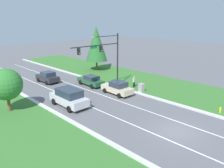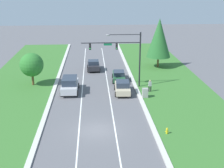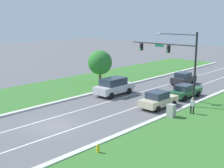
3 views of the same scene
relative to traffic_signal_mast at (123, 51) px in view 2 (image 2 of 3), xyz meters
The scene contains 16 objects.
ground_plane 14.69m from the traffic_signal_mast, 106.16° to the right, with size 160.00×160.00×0.00m, color #5B5B60.
curb_strip_right 14.28m from the traffic_signal_mast, 82.15° to the right, with size 0.50×90.00×0.15m.
curb_strip_left 17.04m from the traffic_signal_mast, 125.65° to the right, with size 0.50×90.00×0.15m.
grass_verge_right 15.84m from the traffic_signal_mast, 61.85° to the right, with size 10.00×90.00×0.08m.
lane_stripe_inner_left 15.26m from the traffic_signal_mast, 113.07° to the right, with size 0.14×81.00×0.01m.
lane_stripe_inner_right 14.33m from the traffic_signal_mast, 98.73° to the right, with size 0.14×81.00×0.01m.
traffic_signal_mast is the anchor object (origin of this frame).
champagne_sedan 4.98m from the traffic_signal_mast, 96.12° to the right, with size 2.21×4.55×1.74m.
silver_suv 8.46m from the traffic_signal_mast, 167.55° to the right, with size 2.30×5.10×2.07m.
charcoal_sedan 10.87m from the traffic_signal_mast, 113.66° to the left, with size 2.18×4.16×1.72m.
forest_sedan 5.31m from the traffic_signal_mast, 95.57° to the left, with size 2.10×4.75×1.54m.
utility_cabinet 6.76m from the traffic_signal_mast, 60.97° to the right, with size 0.70×0.60×1.27m.
pedestrian 5.90m from the traffic_signal_mast, 33.44° to the right, with size 0.40×0.26×1.69m.
fire_hydrant 15.53m from the traffic_signal_mast, 78.65° to the right, with size 0.34×0.20×0.70m.
conifer_near_right_tree 12.36m from the traffic_signal_mast, 55.13° to the left, with size 4.05×4.05×8.40m.
oak_near_left_tree 12.95m from the traffic_signal_mast, behind, with size 3.32×3.32×4.70m.
Camera 2 is at (-0.31, -28.04, 14.06)m, focal length 50.00 mm.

